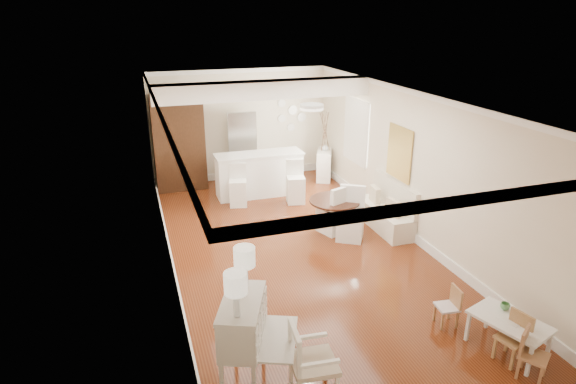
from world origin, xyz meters
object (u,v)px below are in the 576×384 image
slip_chair_far (333,208)px  breakfast_counter (259,174)px  secretary_bureau (243,342)px  pantry_cabinet (179,143)px  slip_chair_near (351,214)px  dining_table (334,216)px  kids_table (507,335)px  kids_chair_a (512,338)px  bar_stool_right (296,182)px  kids_chair_c (534,355)px  gustavian_armchair (314,362)px  fridge (256,147)px  sideboard (324,165)px  bar_stool_left (238,186)px  kids_chair_b (447,306)px

slip_chair_far → breakfast_counter: (-0.83, 2.43, 0.02)m
secretary_bureau → pantry_cabinet: 7.05m
slip_chair_near → slip_chair_far: bearing=148.5°
slip_chair_near → breakfast_counter: 3.01m
breakfast_counter → dining_table: bearing=-70.6°
kids_table → pantry_cabinet: size_ratio=0.40×
secretary_bureau → breakfast_counter: 6.21m
kids_chair_a → bar_stool_right: bearing=174.4°
kids_chair_c → breakfast_counter: (-1.46, 6.95, 0.19)m
gustavian_armchair → slip_chair_far: (1.94, 3.96, 0.02)m
slip_chair_near → pantry_cabinet: size_ratio=0.44×
kids_table → bar_stool_right: bar_stool_right is taller
pantry_cabinet → secretary_bureau: bearing=-90.8°
breakfast_counter → kids_chair_a: bearing=-77.7°
slip_chair_far → breakfast_counter: bearing=-91.5°
secretary_bureau → breakfast_counter: size_ratio=0.55×
secretary_bureau → slip_chair_near: size_ratio=1.11×
breakfast_counter → fridge: bearing=79.2°
kids_chair_c → fridge: fridge is taller
secretary_bureau → pantry_cabinet: pantry_cabinet is taller
dining_table → pantry_cabinet: bearing=126.0°
slip_chair_far → kids_chair_c: bearing=77.5°
secretary_bureau → sideboard: size_ratio=1.41×
kids_chair_c → slip_chair_near: 4.15m
gustavian_armchair → bar_stool_left: (0.48, 5.90, 0.00)m
slip_chair_near → secretary_bureau: bearing=-100.4°
bar_stool_left → breakfast_counter: bearing=51.8°
kids_chair_a → fridge: 7.79m
secretary_bureau → fridge: (2.00, 6.99, 0.34)m
kids_chair_b → pantry_cabinet: size_ratio=0.25×
gustavian_armchair → slip_chair_near: bearing=-25.5°
slip_chair_far → sideboard: 3.21m
kids_chair_a → fridge: size_ratio=0.37×
kids_chair_b → dining_table: bearing=-168.1°
kids_table → breakfast_counter: (-1.54, 6.45, 0.28)m
kids_chair_b → slip_chair_near: (-0.10, 2.91, 0.22)m
dining_table → breakfast_counter: (-0.86, 2.44, 0.18)m
dining_table → pantry_cabinet: (-2.56, 3.52, 0.81)m
gustavian_armchair → fridge: size_ratio=0.52×
kids_chair_a → slip_chair_near: 3.82m
kids_table → slip_chair_near: 3.66m
bar_stool_left → bar_stool_right: bar_stool_right is taller
gustavian_armchair → kids_chair_b: size_ratio=1.62×
kids_chair_c → kids_table: bearing=48.0°
secretary_bureau → breakfast_counter: secretary_bureau is taller
gustavian_armchair → slip_chair_near: size_ratio=0.93×
kids_table → slip_chair_near: slip_chair_near is taller
bar_stool_left → sideboard: size_ratio=1.19×
gustavian_armchair → slip_chair_near: (2.14, 3.57, 0.04)m
bar_stool_left → pantry_cabinet: pantry_cabinet is taller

